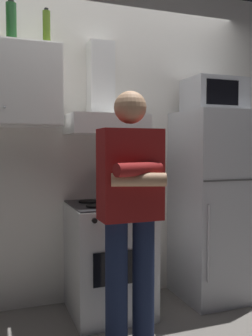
{
  "coord_description": "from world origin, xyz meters",
  "views": [
    {
      "loc": [
        -0.9,
        -2.49,
        1.3
      ],
      "look_at": [
        0.0,
        0.0,
        1.15
      ],
      "focal_mm": 39.83,
      "sensor_mm": 36.0,
      "label": 1
    }
  ],
  "objects_px": {
    "stove_oven": "(109,258)",
    "bottle_olive_oil": "(47,28)",
    "microwave": "(214,95)",
    "person_standing": "(131,212)",
    "refrigerator": "(214,205)",
    "range_hood": "(104,110)",
    "cooking_pot": "(130,197)",
    "bottle_wine_green": "(11,23)"
  },
  "relations": [
    {
      "from": "person_standing",
      "to": "bottle_wine_green",
      "type": "xyz_separation_m",
      "value": [
        -0.65,
        0.71,
        1.29
      ]
    },
    {
      "from": "refrigerator",
      "to": "person_standing",
      "type": "xyz_separation_m",
      "value": [
        -1.0,
        -0.61,
        0.1
      ]
    },
    {
      "from": "refrigerator",
      "to": "bottle_wine_green",
      "type": "distance_m",
      "value": 2.16
    },
    {
      "from": "stove_oven",
      "to": "cooking_pot",
      "type": "xyz_separation_m",
      "value": [
        0.13,
        -0.12,
        0.49
      ]
    },
    {
      "from": "microwave",
      "to": "person_standing",
      "type": "height_order",
      "value": "microwave"
    },
    {
      "from": "refrigerator",
      "to": "bottle_olive_oil",
      "type": "xyz_separation_m",
      "value": [
        -1.4,
        0.12,
        1.38
      ]
    },
    {
      "from": "refrigerator",
      "to": "microwave",
      "type": "height_order",
      "value": "microwave"
    },
    {
      "from": "stove_oven",
      "to": "bottle_olive_oil",
      "type": "xyz_separation_m",
      "value": [
        -0.45,
        0.12,
        1.75
      ]
    },
    {
      "from": "microwave",
      "to": "cooking_pot",
      "type": "distance_m",
      "value": 1.17
    },
    {
      "from": "cooking_pot",
      "to": "bottle_olive_oil",
      "type": "bearing_deg",
      "value": 157.32
    },
    {
      "from": "range_hood",
      "to": "microwave",
      "type": "bearing_deg",
      "value": -6.46
    },
    {
      "from": "cooking_pot",
      "to": "bottle_olive_oil",
      "type": "relative_size",
      "value": 1.07
    },
    {
      "from": "cooking_pot",
      "to": "bottle_wine_green",
      "type": "xyz_separation_m",
      "value": [
        -0.83,
        0.23,
        1.27
      ]
    },
    {
      "from": "stove_oven",
      "to": "person_standing",
      "type": "distance_m",
      "value": 0.77
    },
    {
      "from": "person_standing",
      "to": "bottle_wine_green",
      "type": "bearing_deg",
      "value": 132.2
    },
    {
      "from": "microwave",
      "to": "cooking_pot",
      "type": "xyz_separation_m",
      "value": [
        -0.82,
        -0.14,
        -0.82
      ]
    },
    {
      "from": "stove_oven",
      "to": "microwave",
      "type": "height_order",
      "value": "microwave"
    },
    {
      "from": "refrigerator",
      "to": "bottle_wine_green",
      "type": "relative_size",
      "value": 5.33
    },
    {
      "from": "range_hood",
      "to": "cooking_pot",
      "type": "distance_m",
      "value": 0.73
    },
    {
      "from": "stove_oven",
      "to": "range_hood",
      "type": "height_order",
      "value": "range_hood"
    },
    {
      "from": "refrigerator",
      "to": "cooking_pot",
      "type": "bearing_deg",
      "value": -171.68
    },
    {
      "from": "refrigerator",
      "to": "person_standing",
      "type": "relative_size",
      "value": 0.98
    },
    {
      "from": "refrigerator",
      "to": "bottle_wine_green",
      "type": "xyz_separation_m",
      "value": [
        -1.65,
        0.11,
        1.39
      ]
    },
    {
      "from": "refrigerator",
      "to": "microwave",
      "type": "xyz_separation_m",
      "value": [
        -0.0,
        0.02,
        0.94
      ]
    },
    {
      "from": "microwave",
      "to": "bottle_wine_green",
      "type": "height_order",
      "value": "bottle_wine_green"
    },
    {
      "from": "refrigerator",
      "to": "microwave",
      "type": "bearing_deg",
      "value": 90.9
    },
    {
      "from": "person_standing",
      "to": "stove_oven",
      "type": "bearing_deg",
      "value": 85.28
    },
    {
      "from": "refrigerator",
      "to": "person_standing",
      "type": "distance_m",
      "value": 1.17
    },
    {
      "from": "microwave",
      "to": "cooking_pot",
      "type": "relative_size",
      "value": 1.6
    },
    {
      "from": "refrigerator",
      "to": "microwave",
      "type": "distance_m",
      "value": 0.94
    },
    {
      "from": "stove_oven",
      "to": "range_hood",
      "type": "distance_m",
      "value": 1.17
    },
    {
      "from": "bottle_wine_green",
      "to": "microwave",
      "type": "bearing_deg",
      "value": -3.11
    },
    {
      "from": "microwave",
      "to": "range_hood",
      "type": "bearing_deg",
      "value": 173.54
    },
    {
      "from": "person_standing",
      "to": "bottle_olive_oil",
      "type": "bearing_deg",
      "value": 118.56
    },
    {
      "from": "person_standing",
      "to": "cooking_pot",
      "type": "height_order",
      "value": "person_standing"
    },
    {
      "from": "range_hood",
      "to": "bottle_olive_oil",
      "type": "xyz_separation_m",
      "value": [
        -0.45,
        -0.01,
        0.59
      ]
    },
    {
      "from": "stove_oven",
      "to": "microwave",
      "type": "distance_m",
      "value": 1.62
    },
    {
      "from": "range_hood",
      "to": "cooking_pot",
      "type": "height_order",
      "value": "range_hood"
    },
    {
      "from": "person_standing",
      "to": "bottle_olive_oil",
      "type": "xyz_separation_m",
      "value": [
        -0.4,
        0.73,
        1.28
      ]
    },
    {
      "from": "stove_oven",
      "to": "refrigerator",
      "type": "bearing_deg",
      "value": 0.04
    },
    {
      "from": "stove_oven",
      "to": "bottle_wine_green",
      "type": "xyz_separation_m",
      "value": [
        -0.7,
        0.11,
        1.76
      ]
    },
    {
      "from": "person_standing",
      "to": "bottle_wine_green",
      "type": "height_order",
      "value": "bottle_wine_green"
    }
  ]
}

